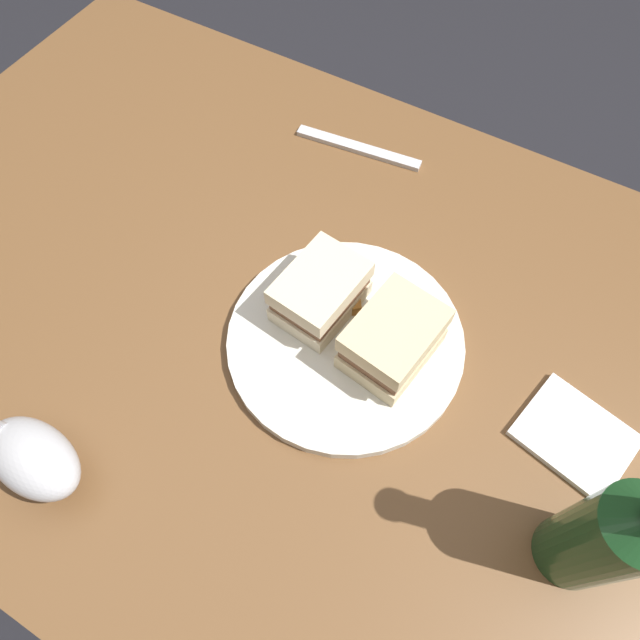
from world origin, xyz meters
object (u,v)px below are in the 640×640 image
fork (358,148)px  sandwich_half_left (393,339)px  cider_bottle (611,536)px  napkin (575,436)px  gravy_boat (32,457)px  plate (343,344)px  sandwich_half_right (320,292)px

fork → sandwich_half_left: bearing=117.0°
cider_bottle → napkin: (0.03, -0.11, -0.09)m
sandwich_half_left → gravy_boat: 0.37m
gravy_boat → cider_bottle: bearing=-159.0°
plate → napkin: 0.26m
cider_bottle → fork: cider_bottle is taller
sandwich_half_left → sandwich_half_right: 0.10m
gravy_boat → fork: (-0.06, -0.55, -0.04)m
plate → napkin: size_ratio=2.42×
sandwich_half_right → fork: (0.08, -0.25, -0.04)m
sandwich_half_left → cider_bottle: cider_bottle is taller
cider_bottle → napkin: cider_bottle is taller
gravy_boat → napkin: 0.54m
gravy_boat → fork: bearing=-96.5°
sandwich_half_right → cider_bottle: size_ratio=0.43×
sandwich_half_right → napkin: size_ratio=0.99×
sandwich_half_right → gravy_boat: sandwich_half_right is taller
sandwich_half_left → cider_bottle: (-0.24, 0.10, 0.05)m
plate → fork: 0.31m
sandwich_half_left → cider_bottle: size_ratio=0.45×
plate → napkin: bearing=-173.9°
gravy_boat → sandwich_half_left: bearing=-130.8°
plate → cider_bottle: cider_bottle is taller
sandwich_half_left → gravy_boat: bearing=49.2°
sandwich_half_left → fork: 0.33m
sandwich_half_right → cider_bottle: bearing=161.5°
sandwich_half_left → sandwich_half_right: size_ratio=1.03×
gravy_boat → cider_bottle: 0.52m
plate → sandwich_half_right: 0.06m
plate → gravy_boat: bearing=54.5°
cider_bottle → napkin: bearing=-75.4°
fork → napkin: bearing=140.0°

